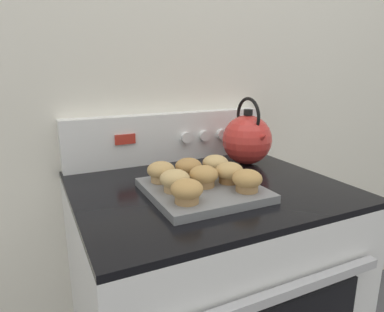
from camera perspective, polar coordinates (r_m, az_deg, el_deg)
The scene contains 13 objects.
wall_back at distance 1.29m, azimuth -5.04°, elevation 13.15°, with size 8.00×0.05×2.40m.
stove_range at distance 1.25m, azimuth 2.18°, elevation -24.44°, with size 0.77×0.69×0.89m.
control_panel at distance 1.27m, azimuth -3.87°, elevation 3.14°, with size 0.75×0.07×0.18m.
muffin_pan at distance 0.95m, azimuth 1.81°, elevation -5.69°, with size 0.30×0.30×0.02m.
muffin_r0_c0 at distance 0.83m, azimuth -0.87°, elevation -5.85°, with size 0.08×0.08×0.06m.
muffin_r0_c2 at distance 0.91m, azimuth 9.17°, elevation -4.03°, with size 0.08×0.08×0.06m.
muffin_r1_c0 at distance 0.90m, azimuth -2.88°, elevation -4.08°, with size 0.08×0.08×0.06m.
muffin_r1_c1 at distance 0.94m, azimuth 1.98°, elevation -3.36°, with size 0.08×0.08×0.06m.
muffin_r1_c2 at distance 0.98m, azimuth 6.23°, elevation -2.72°, with size 0.08×0.08×0.06m.
muffin_r2_c0 at distance 0.98m, azimuth -5.18°, elevation -2.61°, with size 0.08×0.08×0.06m.
muffin_r2_c1 at distance 1.01m, azimuth -0.59°, elevation -1.97°, with size 0.08×0.08×0.06m.
muffin_r2_c2 at distance 1.05m, azimuth 3.92°, elevation -1.40°, with size 0.08×0.08×0.06m.
tea_kettle at distance 1.24m, azimuth 9.19°, elevation 2.85°, with size 0.18×0.21×0.24m.
Camera 1 is at (-0.46, -0.51, 1.24)m, focal length 32.00 mm.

